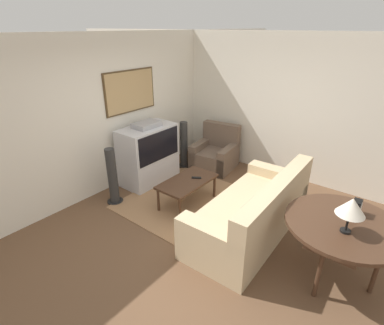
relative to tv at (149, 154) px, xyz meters
name	(u,v)px	position (x,y,z in m)	size (l,w,h in m)	color
ground_plane	(196,232)	(-0.73, -1.71, -0.56)	(12.00, 12.00, 0.00)	brown
wall_back	(97,118)	(-0.72, 0.42, 0.79)	(12.00, 0.10, 2.70)	silver
wall_right	(281,107)	(1.90, -1.71, 0.79)	(0.06, 12.00, 2.70)	silver
area_rug	(188,201)	(-0.15, -1.07, -0.55)	(2.01, 1.90, 0.01)	#99704C
tv	(149,154)	(0.00, 0.00, 0.00)	(1.09, 0.60, 1.18)	silver
couch	(253,214)	(-0.22, -2.34, -0.23)	(2.23, 1.03, 0.94)	#CCB289
armchair	(215,154)	(1.32, -0.64, -0.27)	(0.92, 0.92, 0.90)	brown
coffee_table	(187,183)	(-0.20, -1.11, -0.16)	(1.02, 0.56, 0.45)	#472D1E
console_table	(344,228)	(-0.35, -3.51, 0.14)	(1.28, 1.28, 0.77)	#472D1E
table_lamp	(352,207)	(-0.51, -3.55, 0.52)	(0.29, 0.29, 0.41)	black
mantel_clock	(356,207)	(-0.09, -3.55, 0.30)	(0.14, 0.10, 0.18)	black
remote	(196,178)	(-0.05, -1.18, -0.10)	(0.12, 0.16, 0.02)	black
speaker_tower_left	(113,178)	(-0.93, -0.09, -0.10)	(0.27, 0.27, 0.98)	black
speaker_tower_right	(184,146)	(0.93, -0.09, -0.10)	(0.27, 0.27, 0.98)	black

